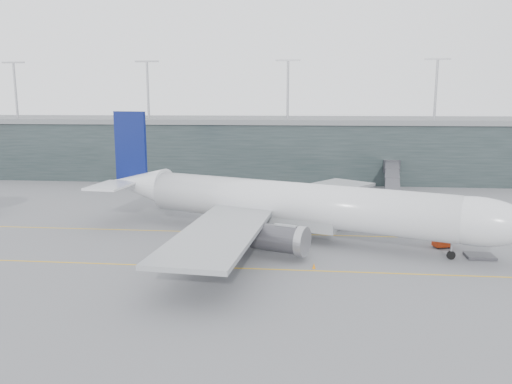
# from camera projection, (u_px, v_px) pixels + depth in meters

# --- Properties ---
(ground) EXTENTS (320.00, 320.00, 0.00)m
(ground) POSITION_uv_depth(u_px,v_px,m) (243.00, 226.00, 78.71)
(ground) COLOR slate
(ground) RESTS_ON ground
(taxiline_a) EXTENTS (160.00, 0.25, 0.02)m
(taxiline_a) POSITION_uv_depth(u_px,v_px,m) (240.00, 233.00, 74.80)
(taxiline_a) COLOR gold
(taxiline_a) RESTS_ON ground
(taxiline_b) EXTENTS (160.00, 0.25, 0.02)m
(taxiline_b) POSITION_uv_depth(u_px,v_px,m) (222.00, 268.00, 59.14)
(taxiline_b) COLOR gold
(taxiline_b) RESTS_ON ground
(taxiline_lead_main) EXTENTS (0.25, 60.00, 0.02)m
(taxiline_lead_main) POSITION_uv_depth(u_px,v_px,m) (281.00, 202.00, 97.79)
(taxiline_lead_main) COLOR gold
(taxiline_lead_main) RESTS_ON ground
(terminal) EXTENTS (240.00, 36.00, 29.00)m
(terminal) POSITION_uv_depth(u_px,v_px,m) (270.00, 146.00, 134.12)
(terminal) COLOR #1C2627
(terminal) RESTS_ON ground
(main_aircraft) EXTENTS (61.26, 56.58, 17.84)m
(main_aircraft) POSITION_uv_depth(u_px,v_px,m) (290.00, 204.00, 71.13)
(main_aircraft) COLOR silver
(main_aircraft) RESTS_ON ground
(jet_bridge) EXTENTS (9.52, 44.46, 6.23)m
(jet_bridge) POSITION_uv_depth(u_px,v_px,m) (387.00, 178.00, 97.16)
(jet_bridge) COLOR #303036
(jet_bridge) RESTS_ON ground
(gse_cart) EXTENTS (2.55, 1.97, 1.54)m
(gse_cart) POSITION_uv_depth(u_px,v_px,m) (442.00, 241.00, 67.14)
(gse_cart) COLOR #AC2B0C
(gse_cart) RESTS_ON ground
(baggage_dolly) EXTENTS (3.47, 2.80, 0.34)m
(baggage_dolly) POSITION_uv_depth(u_px,v_px,m) (480.00, 256.00, 62.93)
(baggage_dolly) COLOR #333237
(baggage_dolly) RESTS_ON ground
(uld_a) EXTENTS (2.19, 1.93, 1.70)m
(uld_a) POSITION_uv_depth(u_px,v_px,m) (227.00, 208.00, 88.09)
(uld_a) COLOR #3B3A40
(uld_a) RESTS_ON ground
(uld_b) EXTENTS (2.06, 1.76, 1.69)m
(uld_b) POSITION_uv_depth(u_px,v_px,m) (234.00, 206.00, 89.42)
(uld_b) COLOR #3B3A40
(uld_b) RESTS_ON ground
(uld_c) EXTENTS (2.17, 1.96, 1.63)m
(uld_c) POSITION_uv_depth(u_px,v_px,m) (247.00, 206.00, 90.00)
(uld_c) COLOR #3B3A40
(uld_c) RESTS_ON ground
(cone_nose) EXTENTS (0.51, 0.51, 0.80)m
(cone_nose) POSITION_uv_depth(u_px,v_px,m) (477.00, 239.00, 70.20)
(cone_nose) COLOR orange
(cone_nose) RESTS_ON ground
(cone_wing_stbd) EXTENTS (0.43, 0.43, 0.69)m
(cone_wing_stbd) POSITION_uv_depth(u_px,v_px,m) (314.00, 266.00, 58.72)
(cone_wing_stbd) COLOR #CA6C0B
(cone_wing_stbd) RESTS_ON ground
(cone_wing_port) EXTENTS (0.50, 0.50, 0.80)m
(cone_wing_port) POSITION_uv_depth(u_px,v_px,m) (291.00, 208.00, 90.07)
(cone_wing_port) COLOR orange
(cone_wing_port) RESTS_ON ground
(cone_tail) EXTENTS (0.43, 0.43, 0.68)m
(cone_tail) POSITION_uv_depth(u_px,v_px,m) (182.00, 243.00, 68.15)
(cone_tail) COLOR #CF5A0B
(cone_tail) RESTS_ON ground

